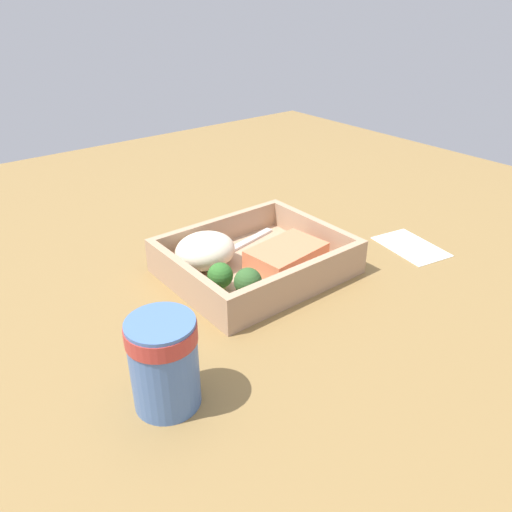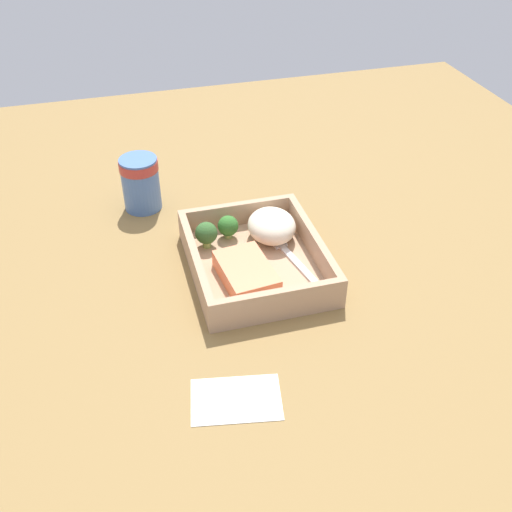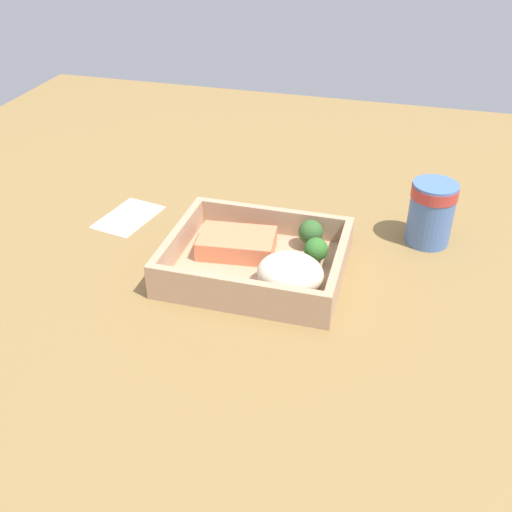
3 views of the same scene
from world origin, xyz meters
TOP-DOWN VIEW (x-y plane):
  - ground_plane at (0.00, 0.00)cm, footprint 160.00×160.00cm
  - takeout_tray at (0.00, 0.00)cm, footprint 25.42×20.90cm
  - tray_rim at (0.00, 0.00)cm, footprint 25.42×20.90cm
  - salmon_fillet at (-3.72, 2.63)cm, footprint 12.05×8.57cm
  - mashed_potatoes at (6.06, -4.44)cm, footprint 9.19×8.10cm
  - broccoli_floret_1 at (6.70, 6.71)cm, footprint 3.76×3.76cm
  - broccoli_floret_2 at (8.29, 2.63)cm, footprint 3.55×3.55cm
  - fork at (-0.41, -6.04)cm, footprint 15.81×4.82cm
  - paper_cup at (23.90, 15.36)cm, footprint 7.08×7.08cm
  - receipt_slip at (-25.22, 9.66)cm, footprint 9.50×12.71cm

SIDE VIEW (x-z plane):
  - ground_plane at x=0.00cm, z-range -2.00..0.00cm
  - receipt_slip at x=-25.22cm, z-range 0.00..0.24cm
  - takeout_tray at x=0.00cm, z-range 0.00..1.20cm
  - fork at x=-0.41cm, z-range 1.20..1.64cm
  - salmon_fillet at x=-3.72cm, z-range 1.20..4.08cm
  - tray_rim at x=0.00cm, z-range 1.20..5.33cm
  - broccoli_floret_2 at x=8.29cm, z-range 1.43..5.62cm
  - mashed_potatoes at x=6.06cm, z-range 1.20..6.34cm
  - broccoli_floret_1 at x=6.70cm, z-range 1.52..6.15cm
  - paper_cup at x=23.90cm, z-range 0.60..10.75cm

